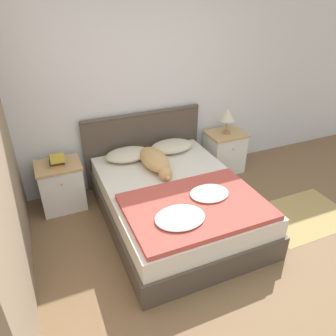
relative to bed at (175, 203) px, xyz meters
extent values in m
plane|color=brown|center=(-0.11, -1.05, -0.24)|extent=(16.00, 16.00, 0.00)
cube|color=silver|center=(-0.11, 1.08, 1.04)|extent=(9.00, 0.06, 2.55)
cube|color=#4C4238|center=(0.00, 0.00, -0.10)|extent=(1.48, 1.98, 0.27)
cube|color=silver|center=(0.00, 0.00, 0.14)|extent=(1.42, 1.92, 0.21)
cube|color=#4C4238|center=(0.00, 1.01, 0.23)|extent=(1.56, 0.04, 0.93)
cylinder|color=#4C4238|center=(0.00, 1.01, 0.69)|extent=(1.56, 0.06, 0.06)
cube|color=white|center=(-1.11, 0.78, 0.04)|extent=(0.48, 0.40, 0.55)
cube|color=tan|center=(-1.11, 0.78, 0.32)|extent=(0.51, 0.42, 0.03)
sphere|color=tan|center=(-1.11, 0.57, 0.19)|extent=(0.02, 0.02, 0.02)
cube|color=white|center=(1.11, 0.78, 0.04)|extent=(0.48, 0.40, 0.55)
cube|color=tan|center=(1.11, 0.78, 0.32)|extent=(0.51, 0.42, 0.03)
sphere|color=tan|center=(1.11, 0.57, 0.19)|extent=(0.02, 0.02, 0.02)
ellipsoid|color=beige|center=(-0.29, 0.76, 0.31)|extent=(0.55, 0.36, 0.13)
ellipsoid|color=beige|center=(0.29, 0.76, 0.31)|extent=(0.55, 0.36, 0.13)
cube|color=#BC4C42|center=(0.00, -0.47, 0.27)|extent=(1.32, 0.94, 0.05)
ellipsoid|color=silver|center=(-0.23, -0.61, 0.31)|extent=(0.46, 0.38, 0.05)
ellipsoid|color=silver|center=(0.20, -0.37, 0.31)|extent=(0.40, 0.33, 0.04)
ellipsoid|color=tan|center=(-0.06, 0.47, 0.33)|extent=(0.30, 0.60, 0.18)
sphere|color=tan|center=(-0.06, 0.13, 0.31)|extent=(0.15, 0.15, 0.15)
ellipsoid|color=tan|center=(-0.06, 0.07, 0.30)|extent=(0.07, 0.08, 0.06)
cone|color=tan|center=(-0.10, 0.14, 0.37)|extent=(0.05, 0.05, 0.05)
cone|color=tan|center=(-0.02, 0.14, 0.37)|extent=(0.05, 0.05, 0.05)
ellipsoid|color=tan|center=(-0.01, 0.72, 0.28)|extent=(0.18, 0.27, 0.06)
cube|color=orange|center=(-1.11, 0.78, 0.35)|extent=(0.15, 0.19, 0.03)
cube|color=#232328|center=(-1.11, 0.80, 0.38)|extent=(0.18, 0.24, 0.03)
cube|color=gold|center=(-1.10, 0.78, 0.41)|extent=(0.16, 0.21, 0.03)
cylinder|color=#9E7A4C|center=(1.11, 0.78, 0.35)|extent=(0.11, 0.11, 0.02)
cylinder|color=#9E7A4C|center=(1.11, 0.78, 0.44)|extent=(0.02, 0.02, 0.16)
cone|color=beige|center=(1.11, 0.78, 0.60)|extent=(0.21, 0.21, 0.16)
cube|color=tan|center=(1.41, -0.52, -0.23)|extent=(1.06, 0.77, 0.00)
camera|label=1|loc=(-1.24, -2.68, 2.13)|focal=35.00mm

